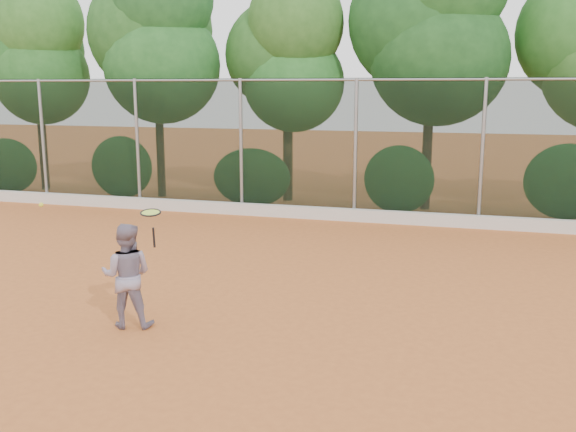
# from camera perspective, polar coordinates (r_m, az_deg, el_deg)

# --- Properties ---
(ground) EXTENTS (80.00, 80.00, 0.00)m
(ground) POSITION_cam_1_polar(r_m,az_deg,el_deg) (9.67, -1.66, -8.42)
(ground) COLOR #BD632C
(ground) RESTS_ON ground
(concrete_curb) EXTENTS (24.00, 0.20, 0.30)m
(concrete_curb) POSITION_cam_1_polar(r_m,az_deg,el_deg) (16.03, 5.78, 0.09)
(concrete_curb) COLOR silver
(concrete_curb) RESTS_ON ground
(tennis_player) EXTENTS (0.83, 0.72, 1.46)m
(tennis_player) POSITION_cam_1_polar(r_m,az_deg,el_deg) (9.13, -14.14, -5.15)
(tennis_player) COLOR gray
(tennis_player) RESTS_ON ground
(chainlink_fence) EXTENTS (24.09, 0.09, 3.50)m
(chainlink_fence) POSITION_cam_1_polar(r_m,az_deg,el_deg) (15.97, 6.02, 6.24)
(chainlink_fence) COLOR black
(chainlink_fence) RESTS_ON ground
(foliage_backdrop) EXTENTS (23.70, 3.63, 7.55)m
(foliage_backdrop) POSITION_cam_1_polar(r_m,az_deg,el_deg) (17.98, 5.57, 14.93)
(foliage_backdrop) COLOR #3F2518
(foliage_backdrop) RESTS_ON ground
(tennis_racket) EXTENTS (0.35, 0.35, 0.53)m
(tennis_racket) POSITION_cam_1_polar(r_m,az_deg,el_deg) (8.64, -12.08, 0.04)
(tennis_racket) COLOR black
(tennis_racket) RESTS_ON ground
(tennis_ball_in_flight) EXTENTS (0.06, 0.06, 0.06)m
(tennis_ball_in_flight) POSITION_cam_1_polar(r_m,az_deg,el_deg) (9.63, -21.10, 0.94)
(tennis_ball_in_flight) COLOR yellow
(tennis_ball_in_flight) RESTS_ON ground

